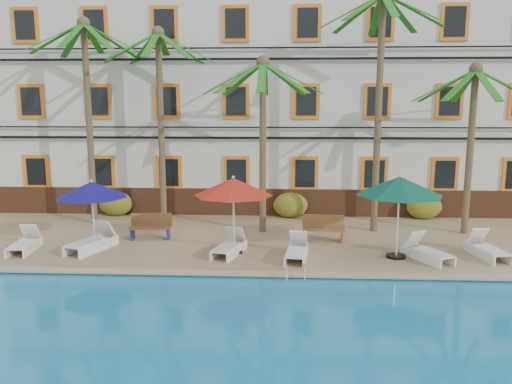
# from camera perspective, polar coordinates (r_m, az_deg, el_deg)

# --- Properties ---
(ground) EXTENTS (100.00, 100.00, 0.00)m
(ground) POSITION_cam_1_polar(r_m,az_deg,el_deg) (15.57, 1.10, -9.21)
(ground) COLOR #384C23
(ground) RESTS_ON ground
(pool_deck) EXTENTS (30.00, 12.00, 0.25)m
(pool_deck) POSITION_cam_1_polar(r_m,az_deg,el_deg) (20.33, 1.54, -4.24)
(pool_deck) COLOR tan
(pool_deck) RESTS_ON ground
(pool_coping) EXTENTS (30.00, 0.35, 0.06)m
(pool_coping) POSITION_cam_1_polar(r_m,az_deg,el_deg) (14.63, 0.99, -9.33)
(pool_coping) COLOR tan
(pool_coping) RESTS_ON pool_deck
(hotel_building) EXTENTS (25.40, 6.44, 10.22)m
(hotel_building) POSITION_cam_1_polar(r_m,az_deg,el_deg) (24.69, 1.87, 10.57)
(hotel_building) COLOR silver
(hotel_building) RESTS_ON pool_deck
(palm_a) EXTENTS (4.45, 4.45, 8.25)m
(palm_a) POSITION_cam_1_polar(r_m,az_deg,el_deg) (21.30, -18.71, 10.59)
(palm_a) COLOR brown
(palm_a) RESTS_ON pool_deck
(palm_b) EXTENTS (4.45, 4.45, 7.93)m
(palm_b) POSITION_cam_1_polar(r_m,az_deg,el_deg) (20.87, -10.91, 10.45)
(palm_b) COLOR brown
(palm_b) RESTS_ON pool_deck
(palm_c) EXTENTS (4.45, 4.45, 6.65)m
(palm_c) POSITION_cam_1_polar(r_m,az_deg,el_deg) (18.80, 0.79, 8.42)
(palm_c) COLOR brown
(palm_c) RESTS_ON pool_deck
(palm_d) EXTENTS (4.45, 4.45, 9.05)m
(palm_d) POSITION_cam_1_polar(r_m,az_deg,el_deg) (19.47, 13.95, 12.26)
(palm_d) COLOR brown
(palm_d) RESTS_ON pool_deck
(palm_e) EXTENTS (4.45, 4.45, 6.38)m
(palm_e) POSITION_cam_1_polar(r_m,az_deg,el_deg) (20.25, 23.46, 7.27)
(palm_e) COLOR brown
(palm_e) RESTS_ON pool_deck
(shrub_left) EXTENTS (1.50, 0.90, 1.10)m
(shrub_left) POSITION_cam_1_polar(r_m,az_deg,el_deg) (22.93, -15.73, -1.26)
(shrub_left) COLOR #2F5518
(shrub_left) RESTS_ON pool_deck
(shrub_mid) EXTENTS (1.50, 0.90, 1.10)m
(shrub_mid) POSITION_cam_1_polar(r_m,az_deg,el_deg) (21.74, 3.96, -1.50)
(shrub_mid) COLOR #2F5518
(shrub_mid) RESTS_ON pool_deck
(shrub_right) EXTENTS (1.50, 0.90, 1.10)m
(shrub_right) POSITION_cam_1_polar(r_m,az_deg,el_deg) (22.59, 18.66, -1.57)
(shrub_right) COLOR #2F5518
(shrub_right) RESTS_ON pool_deck
(umbrella_blue) EXTENTS (2.39, 2.39, 2.39)m
(umbrella_blue) POSITION_cam_1_polar(r_m,az_deg,el_deg) (17.60, -18.25, 0.22)
(umbrella_blue) COLOR black
(umbrella_blue) RESTS_ON pool_deck
(umbrella_red) EXTENTS (2.59, 2.59, 2.59)m
(umbrella_red) POSITION_cam_1_polar(r_m,az_deg,el_deg) (16.24, -2.60, 0.56)
(umbrella_red) COLOR black
(umbrella_red) RESTS_ON pool_deck
(umbrella_green) EXTENTS (2.72, 2.72, 2.72)m
(umbrella_green) POSITION_cam_1_polar(r_m,az_deg,el_deg) (16.32, 16.08, 0.61)
(umbrella_green) COLOR black
(umbrella_green) RESTS_ON pool_deck
(lounger_a) EXTENTS (0.83, 1.80, 0.82)m
(lounger_a) POSITION_cam_1_polar(r_m,az_deg,el_deg) (18.56, -24.92, -5.33)
(lounger_a) COLOR white
(lounger_a) RESTS_ON pool_deck
(lounger_b) EXTENTS (1.34, 2.13, 0.95)m
(lounger_b) POSITION_cam_1_polar(r_m,az_deg,el_deg) (17.84, -18.20, -5.35)
(lounger_b) COLOR white
(lounger_b) RESTS_ON pool_deck
(lounger_c) EXTENTS (1.10, 1.88, 0.84)m
(lounger_c) POSITION_cam_1_polar(r_m,az_deg,el_deg) (16.51, -3.05, -6.20)
(lounger_c) COLOR white
(lounger_c) RESTS_ON pool_deck
(lounger_d) EXTENTS (0.84, 1.82, 0.83)m
(lounger_d) POSITION_cam_1_polar(r_m,az_deg,el_deg) (16.04, 4.69, -6.72)
(lounger_d) COLOR white
(lounger_d) RESTS_ON pool_deck
(lounger_e) EXTENTS (1.39, 1.87, 0.84)m
(lounger_e) POSITION_cam_1_polar(r_m,az_deg,el_deg) (16.83, 18.90, -6.43)
(lounger_e) COLOR white
(lounger_e) RESTS_ON pool_deck
(lounger_f) EXTENTS (0.93, 1.88, 0.85)m
(lounger_f) POSITION_cam_1_polar(r_m,az_deg,el_deg) (17.84, 24.86, -5.89)
(lounger_f) COLOR white
(lounger_f) RESTS_ON pool_deck
(bench_left) EXTENTS (1.54, 0.60, 0.93)m
(bench_left) POSITION_cam_1_polar(r_m,az_deg,el_deg) (18.72, -11.96, -3.84)
(bench_left) COLOR olive
(bench_left) RESTS_ON pool_deck
(bench_right) EXTENTS (1.53, 0.60, 0.93)m
(bench_right) POSITION_cam_1_polar(r_m,az_deg,el_deg) (18.22, 7.73, -4.09)
(bench_right) COLOR olive
(bench_right) RESTS_ON pool_deck
(pool_ladder) EXTENTS (0.54, 0.74, 0.74)m
(pool_ladder) POSITION_cam_1_polar(r_m,az_deg,el_deg) (14.55, 4.52, -9.61)
(pool_ladder) COLOR silver
(pool_ladder) RESTS_ON ground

